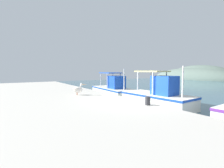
{
  "coord_description": "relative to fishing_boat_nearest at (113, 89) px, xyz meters",
  "views": [
    {
      "loc": [
        7.16,
        -6.1,
        2.47
      ],
      "look_at": [
        -5.9,
        2.32,
        1.16
      ],
      "focal_mm": 26.19,
      "sensor_mm": 36.0,
      "label": 1
    }
  ],
  "objects": [
    {
      "name": "distant_hill_second",
      "position": [
        -12.49,
        33.99,
        -0.62
      ],
      "size": [
        24.34,
        8.83,
        6.25
      ],
      "primitive_type": "ellipsoid",
      "color": "#596B60",
      "rests_on": "ground"
    },
    {
      "name": "fishing_boat_nearest",
      "position": [
        0.0,
        0.0,
        0.0
      ],
      "size": [
        5.75,
        2.52,
        2.6
      ],
      "color": "silver",
      "rests_on": "ground"
    },
    {
      "name": "quay_pier",
      "position": [
        6.51,
        -7.87,
        -0.22
      ],
      "size": [
        36.0,
        10.0,
        0.8
      ],
      "primitive_type": "cube",
      "color": "#BCB7AD",
      "rests_on": "ground"
    },
    {
      "name": "pelican",
      "position": [
        3.2,
        -4.99,
        0.58
      ],
      "size": [
        0.77,
        0.86,
        0.82
      ],
      "color": "tan",
      "rests_on": "quay_pier"
    },
    {
      "name": "fishing_boat_second",
      "position": [
        6.22,
        -0.5,
        0.08
      ],
      "size": [
        5.05,
        2.39,
        2.73
      ],
      "color": "silver",
      "rests_on": "ground"
    },
    {
      "name": "distant_hill_nearest",
      "position": [
        -12.74,
        38.72,
        -0.62
      ],
      "size": [
        19.95,
        12.26,
        8.0
      ],
      "primitive_type": "ellipsoid",
      "color": "#596B60",
      "rests_on": "ground"
    },
    {
      "name": "mooring_bollard_nearest",
      "position": [
        8.09,
        -3.32,
        0.39
      ],
      "size": [
        0.25,
        0.25,
        0.42
      ],
      "primitive_type": "cylinder",
      "color": "#333338",
      "rests_on": "quay_pier"
    }
  ]
}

